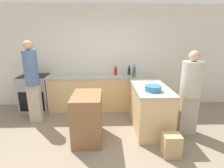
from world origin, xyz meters
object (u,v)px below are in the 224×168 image
object	(u,v)px
wine_bottle_dark	(129,71)
person_by_range	(32,79)
island_table	(87,117)
person_at_peninsula	(190,91)
mixing_bowl	(153,88)
paper_bag	(171,145)
hot_sauce_bottle	(116,71)
olive_oil_bottle	(134,73)
range_oven	(36,93)
water_bottle_blue	(134,71)
vinegar_bottle_clear	(118,72)

from	to	relation	value
wine_bottle_dark	person_by_range	world-z (taller)	person_by_range
island_table	person_at_peninsula	distance (m)	2.01
mixing_bowl	paper_bag	size ratio (longest dim) A/B	0.80
hot_sauce_bottle	olive_oil_bottle	distance (m)	0.50
range_oven	hot_sauce_bottle	bearing A→B (deg)	2.05
range_oven	paper_bag	distance (m)	3.54
mixing_bowl	water_bottle_blue	size ratio (longest dim) A/B	1.10
mixing_bowl	person_by_range	bearing A→B (deg)	165.56
mixing_bowl	paper_bag	distance (m)	1.02
vinegar_bottle_clear	person_by_range	size ratio (longest dim) A/B	0.14
hot_sauce_bottle	person_at_peninsula	bearing A→B (deg)	-45.74
person_at_peninsula	mixing_bowl	bearing A→B (deg)	-176.16
island_table	person_by_range	distance (m)	1.55
mixing_bowl	olive_oil_bottle	world-z (taller)	olive_oil_bottle
vinegar_bottle_clear	paper_bag	distance (m)	2.26
water_bottle_blue	person_at_peninsula	size ratio (longest dim) A/B	0.17
wine_bottle_dark	water_bottle_blue	bearing A→B (deg)	-25.52
range_oven	island_table	bearing A→B (deg)	-44.10
person_by_range	person_at_peninsula	bearing A→B (deg)	-10.39
island_table	paper_bag	xyz separation A→B (m)	(1.40, -0.55, -0.25)
wine_bottle_dark	person_at_peninsula	distance (m)	1.71
hot_sauce_bottle	olive_oil_bottle	xyz separation A→B (m)	(0.44, -0.23, -0.02)
mixing_bowl	vinegar_bottle_clear	size ratio (longest dim) A/B	1.24
vinegar_bottle_clear	wine_bottle_dark	size ratio (longest dim) A/B	1.03
hot_sauce_bottle	vinegar_bottle_clear	bearing A→B (deg)	-58.09
vinegar_bottle_clear	water_bottle_blue	xyz separation A→B (m)	(0.42, 0.05, 0.01)
hot_sauce_bottle	paper_bag	size ratio (longest dim) A/B	0.61
wine_bottle_dark	olive_oil_bottle	world-z (taller)	wine_bottle_dark
range_oven	person_by_range	xyz separation A→B (m)	(0.26, -0.72, 0.55)
person_by_range	range_oven	bearing A→B (deg)	109.86
wine_bottle_dark	island_table	bearing A→B (deg)	-121.95
vinegar_bottle_clear	wine_bottle_dark	xyz separation A→B (m)	(0.29, 0.11, -0.00)
person_by_range	paper_bag	bearing A→B (deg)	-25.82
vinegar_bottle_clear	person_at_peninsula	bearing A→B (deg)	-44.88
person_at_peninsula	paper_bag	distance (m)	1.13
water_bottle_blue	mixing_bowl	bearing A→B (deg)	-84.46
wine_bottle_dark	person_at_peninsula	size ratio (longest dim) A/B	0.15
mixing_bowl	paper_bag	world-z (taller)	mixing_bowl
water_bottle_blue	hot_sauce_bottle	bearing A→B (deg)	173.00
olive_oil_bottle	island_table	bearing A→B (deg)	-128.79
mixing_bowl	person_at_peninsula	world-z (taller)	person_at_peninsula
mixing_bowl	wine_bottle_dark	xyz separation A→B (m)	(-0.26, 1.44, 0.04)
mixing_bowl	wine_bottle_dark	distance (m)	1.46
vinegar_bottle_clear	water_bottle_blue	bearing A→B (deg)	6.48
mixing_bowl	paper_bag	xyz separation A→B (m)	(0.18, -0.65, -0.77)
paper_bag	hot_sauce_bottle	bearing A→B (deg)	111.01
range_oven	hot_sauce_bottle	world-z (taller)	hot_sauce_bottle
range_oven	island_table	distance (m)	2.10
vinegar_bottle_clear	person_by_range	xyz separation A→B (m)	(-1.92, -0.69, -0.00)
hot_sauce_bottle	paper_bag	bearing A→B (deg)	-68.99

